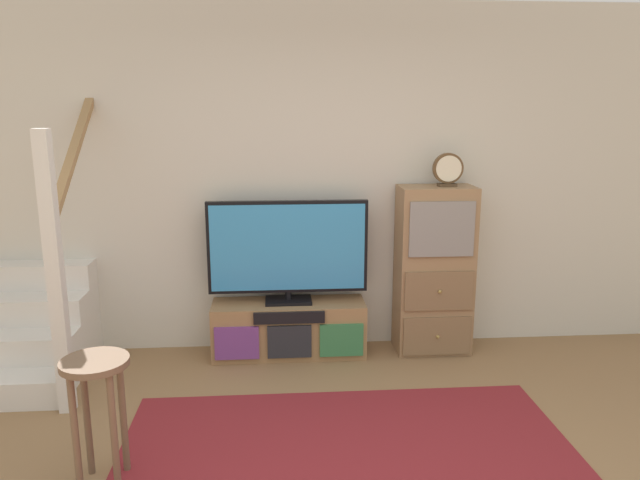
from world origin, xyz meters
TOP-DOWN VIEW (x-y plane):
  - back_wall at (0.00, 2.46)m, footprint 6.40×0.12m
  - area_rug at (0.00, 0.60)m, footprint 2.60×1.80m
  - media_console at (-0.30, 2.19)m, footprint 1.19×0.38m
  - television at (-0.30, 2.22)m, footprint 1.23×0.22m
  - side_cabinet at (0.85, 2.20)m, footprint 0.58×0.38m
  - desk_clock at (0.92, 2.19)m, footprint 0.23×0.08m
  - staircase at (-2.24, 2.20)m, footprint 1.00×1.36m
  - bar_stool_near at (-1.30, 0.60)m, footprint 0.34×0.34m

SIDE VIEW (x-z plane):
  - area_rug at x=0.00m, z-range 0.00..0.01m
  - media_console at x=-0.30m, z-range 0.00..0.43m
  - staircase at x=-2.24m, z-range -0.73..1.47m
  - bar_stool_near at x=-1.30m, z-range 0.17..0.86m
  - side_cabinet at x=0.85m, z-range 0.00..1.33m
  - television at x=-0.30m, z-range 0.45..1.25m
  - back_wall at x=0.00m, z-range 0.00..2.70m
  - desk_clock at x=0.92m, z-range 1.33..1.58m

